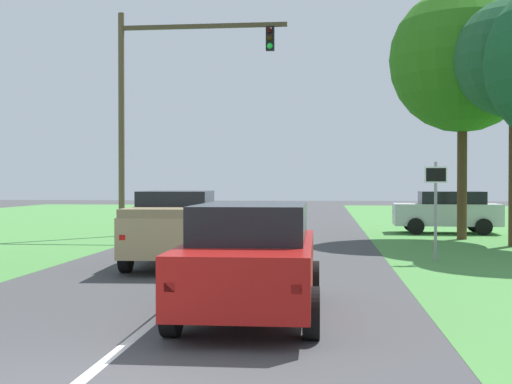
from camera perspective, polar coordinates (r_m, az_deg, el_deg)
name	(u,v)px	position (r m, az deg, el deg)	size (l,w,h in m)	color
ground_plane	(223,265)	(17.27, -2.80, -6.28)	(120.00, 120.00, 0.00)	#424244
red_suv_near	(252,256)	(10.74, -0.35, -5.51)	(2.21, 4.83, 1.79)	#9E1411
pickup_truck_lead	(178,226)	(17.48, -6.71, -2.91)	(2.43, 5.68, 1.91)	tan
traffic_light	(159,92)	(26.79, -8.25, 8.46)	(6.69, 0.40, 8.83)	brown
keep_moving_sign	(436,198)	(18.49, 15.10, -0.51)	(0.60, 0.09, 2.69)	gray
oak_tree_right	(463,60)	(26.46, 17.24, 10.72)	(5.42, 5.42, 9.42)	#4C351E
crossing_suv_far	(447,211)	(29.02, 16.03, -1.58)	(4.36, 2.13, 1.76)	silver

